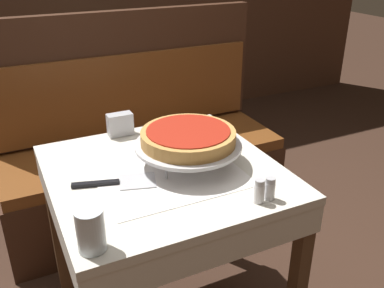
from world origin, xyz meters
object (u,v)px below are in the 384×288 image
object	(u,v)px
dining_table_front	(165,191)
booth_bench	(142,163)
deep_dish_pizza	(188,136)
salt_shaker	(259,191)
pepper_shaker	(270,188)
napkin_holder	(120,124)
water_glass_near	(91,230)
pizza_pan_stand	(188,146)
condiment_caddy	(106,48)
dining_table_rear	(108,70)
pizza_server	(119,182)

from	to	relation	value
dining_table_front	booth_bench	distance (m)	0.88
deep_dish_pizza	salt_shaker	bearing A→B (deg)	-74.07
deep_dish_pizza	pepper_shaker	bearing A→B (deg)	-67.69
salt_shaker	napkin_holder	bearing A→B (deg)	109.15
water_glass_near	deep_dish_pizza	bearing A→B (deg)	36.55
pizza_pan_stand	booth_bench	bearing A→B (deg)	83.29
water_glass_near	salt_shaker	xyz separation A→B (m)	(0.51, -0.00, -0.02)
pepper_shaker	napkin_holder	world-z (taller)	napkin_holder
pizza_pan_stand	salt_shaker	distance (m)	0.32
pizza_pan_stand	pepper_shaker	xyz separation A→B (m)	(0.13, -0.31, -0.04)
deep_dish_pizza	pepper_shaker	distance (m)	0.34
dining_table_front	condiment_caddy	distance (m)	1.78
pizza_pan_stand	condiment_caddy	xyz separation A→B (m)	(0.19, 1.76, -0.04)
pizza_pan_stand	dining_table_front	bearing A→B (deg)	175.82
water_glass_near	pepper_shaker	xyz separation A→B (m)	(0.54, -0.00, -0.02)
dining_table_rear	booth_bench	size ratio (longest dim) A/B	0.48
water_glass_near	condiment_caddy	distance (m)	2.16
booth_bench	pizza_server	xyz separation A→B (m)	(-0.35, -0.83, 0.41)
deep_dish_pizza	napkin_holder	world-z (taller)	deep_dish_pizza
napkin_holder	pizza_pan_stand	bearing A→B (deg)	-68.07
dining_table_rear	salt_shaker	xyz separation A→B (m)	(-0.10, -2.06, 0.16)
dining_table_rear	napkin_holder	world-z (taller)	napkin_holder
pizza_pan_stand	pepper_shaker	size ratio (longest dim) A/B	5.16
booth_bench	water_glass_near	size ratio (longest dim) A/B	12.80
napkin_holder	dining_table_front	bearing A→B (deg)	-81.87
booth_bench	pepper_shaker	distance (m)	1.21
pepper_shaker	napkin_holder	distance (m)	0.71
booth_bench	condiment_caddy	bearing A→B (deg)	84.19
dining_table_rear	pizza_server	xyz separation A→B (m)	(-0.45, -1.77, 0.13)
deep_dish_pizza	pizza_server	xyz separation A→B (m)	(-0.26, -0.02, -0.10)
pizza_pan_stand	deep_dish_pizza	size ratio (longest dim) A/B	1.14
dining_table_front	pepper_shaker	size ratio (longest dim) A/B	10.66
deep_dish_pizza	water_glass_near	distance (m)	0.52
water_glass_near	salt_shaker	world-z (taller)	water_glass_near
deep_dish_pizza	water_glass_near	bearing A→B (deg)	-143.45
pizza_pan_stand	water_glass_near	world-z (taller)	water_glass_near
pizza_pan_stand	water_glass_near	size ratio (longest dim) A/B	3.20
pizza_server	salt_shaker	size ratio (longest dim) A/B	3.63
booth_bench	deep_dish_pizza	bearing A→B (deg)	-96.71
booth_bench	salt_shaker	bearing A→B (deg)	-90.35
dining_table_front	pizza_server	world-z (taller)	pizza_server
deep_dish_pizza	pizza_server	size ratio (longest dim) A/B	1.19
pizza_pan_stand	salt_shaker	bearing A→B (deg)	-74.07
dining_table_front	pizza_server	xyz separation A→B (m)	(-0.17, -0.03, 0.10)
booth_bench	condiment_caddy	distance (m)	1.05
dining_table_rear	water_glass_near	xyz separation A→B (m)	(-0.60, -2.06, 0.19)
pizza_server	water_glass_near	world-z (taller)	water_glass_near
dining_table_rear	pizza_pan_stand	bearing A→B (deg)	-96.10
water_glass_near	dining_table_rear	bearing A→B (deg)	73.67
dining_table_front	dining_table_rear	size ratio (longest dim) A/B	1.07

